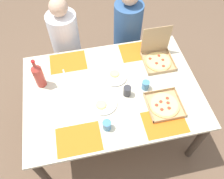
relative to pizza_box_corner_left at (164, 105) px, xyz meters
The scene contains 18 objects.
ground_plane 0.90m from the pizza_box_corner_left, 147.33° to the left, with size 6.00×6.00×0.00m, color brown.
dining_table 0.50m from the pizza_box_corner_left, 147.33° to the left, with size 1.61×1.14×0.74m.
placemat_near_left 0.79m from the pizza_box_corner_left, 168.51° to the right, with size 0.36×0.26×0.00m, color orange.
placemat_near_right 0.17m from the pizza_box_corner_left, 107.47° to the right, with size 0.36×0.26×0.00m, color orange.
placemat_far_left 1.03m from the pizza_box_corner_left, 138.47° to the left, with size 0.36×0.26×0.00m, color orange.
placemat_far_right 0.69m from the pizza_box_corner_left, 94.13° to the left, with size 0.36×0.26×0.00m, color orange.
pizza_box_corner_left is the anchor object (origin of this frame).
pizza_box_edge_far 0.54m from the pizza_box_corner_left, 78.25° to the left, with size 0.29×0.29×0.33m.
plate_far_right 0.54m from the pizza_box_corner_left, 131.50° to the left, with size 0.23×0.23×0.03m.
plate_near_right 0.53m from the pizza_box_corner_left, 166.50° to the left, with size 0.24×0.24×0.03m.
soda_bottle 1.14m from the pizza_box_corner_left, 156.07° to the left, with size 0.09×0.09×0.32m.
cup_spare 0.35m from the pizza_box_corner_left, 147.59° to the left, with size 0.07×0.07×0.10m, color #333338.
cup_clear_right 0.54m from the pizza_box_corner_left, 169.02° to the right, with size 0.07×0.07×0.09m, color teal.
cup_clear_left 0.25m from the pizza_box_corner_left, 116.37° to the left, with size 0.07×0.07×0.09m, color teal.
fork_by_near_left 0.96m from the pizza_box_corner_left, 148.53° to the left, with size 0.19×0.02×0.01m, color #B7B7BC.
fork_by_far_left 1.08m from the pizza_box_corner_left, behind, with size 0.19×0.02×0.01m, color #B7B7BC.
diner_left_seat 1.36m from the pizza_box_corner_left, 125.23° to the left, with size 0.32×0.32×1.19m.
diner_right_seat 1.11m from the pizza_box_corner_left, 92.59° to the left, with size 0.32×0.32×1.21m.
Camera 1 is at (-0.25, -1.20, 2.49)m, focal length 37.18 mm.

